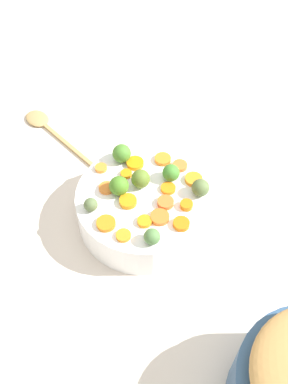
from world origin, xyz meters
TOP-DOWN VIEW (x-y plane):
  - tabletop at (0.00, 0.00)m, footprint 2.40×2.40m
  - serving_bowl_carrots at (-0.01, -0.05)m, footprint 0.29×0.29m
  - carrot_slice_0 at (0.05, -0.15)m, footprint 0.05×0.05m
  - carrot_slice_1 at (0.03, 0.00)m, footprint 0.03×0.03m
  - carrot_slice_2 at (0.03, 0.06)m, footprint 0.03×0.03m
  - carrot_slice_3 at (-0.02, -0.15)m, footprint 0.04×0.04m
  - carrot_slice_4 at (-0.13, -0.04)m, footprint 0.03×0.03m
  - carrot_slice_5 at (0.08, -0.11)m, footprint 0.04×0.04m
  - carrot_slice_6 at (-0.07, -0.15)m, footprint 0.05×0.05m
  - carrot_slice_7 at (0.06, -0.01)m, footprint 0.05×0.05m
  - carrot_slice_8 at (-0.02, 0.03)m, footprint 0.04×0.04m
  - carrot_slice_9 at (-0.11, -0.00)m, footprint 0.05×0.05m
  - carrot_slice_10 at (0.01, -0.10)m, footprint 0.05×0.05m
  - carrot_slice_11 at (0.09, -0.07)m, footprint 0.05×0.05m
  - carrot_slice_12 at (-0.04, -0.03)m, footprint 0.04×0.04m
  - carrot_slice_13 at (-0.06, -0.10)m, footprint 0.05×0.05m
  - carrot_slice_14 at (-0.08, -0.07)m, footprint 0.04×0.04m
  - carrot_slice_15 at (-0.03, -0.10)m, footprint 0.05×0.05m
  - brussels_sprout_0 at (-0.02, -0.00)m, footprint 0.04×0.04m
  - brussels_sprout_1 at (0.07, 0.02)m, footprint 0.04×0.04m
  - brussels_sprout_2 at (0.01, -0.04)m, footprint 0.04×0.04m
  - brussels_sprout_3 at (0.02, -0.16)m, footprint 0.04×0.04m
  - brussels_sprout_4 at (-0.12, -0.10)m, footprint 0.03×0.03m
  - brussels_sprout_5 at (-0.08, 0.04)m, footprint 0.03×0.03m
  - brussels_sprout_6 at (0.05, -0.10)m, footprint 0.04×0.04m
  - wooden_spoon at (0.20, 0.28)m, footprint 0.19×0.28m

SIDE VIEW (x-z plane):
  - tabletop at x=0.00m, z-range 0.00..0.02m
  - wooden_spoon at x=0.20m, z-range 0.02..0.03m
  - serving_bowl_carrots at x=-0.01m, z-range 0.02..0.10m
  - carrot_slice_8 at x=-0.02m, z-range 0.10..0.11m
  - carrot_slice_10 at x=0.01m, z-range 0.10..0.11m
  - carrot_slice_4 at x=-0.13m, z-range 0.10..0.11m
  - carrot_slice_1 at x=0.03m, z-range 0.10..0.11m
  - carrot_slice_2 at x=0.03m, z-range 0.10..0.11m
  - carrot_slice_0 at x=0.05m, z-range 0.10..0.11m
  - carrot_slice_14 at x=-0.08m, z-range 0.10..0.11m
  - carrot_slice_5 at x=0.08m, z-range 0.10..0.11m
  - carrot_slice_11 at x=0.09m, z-range 0.10..0.11m
  - carrot_slice_9 at x=-0.11m, z-range 0.10..0.11m
  - carrot_slice_7 at x=0.06m, z-range 0.10..0.11m
  - carrot_slice_13 at x=-0.06m, z-range 0.10..0.11m
  - carrot_slice_6 at x=-0.07m, z-range 0.10..0.11m
  - carrot_slice_12 at x=-0.04m, z-range 0.10..0.11m
  - carrot_slice_15 at x=-0.03m, z-range 0.10..0.11m
  - carrot_slice_3 at x=-0.02m, z-range 0.10..0.12m
  - brussels_sprout_5 at x=-0.08m, z-range 0.10..0.13m
  - brussels_sprout_4 at x=-0.12m, z-range 0.10..0.14m
  - brussels_sprout_3 at x=0.02m, z-range 0.10..0.14m
  - brussels_sprout_6 at x=0.05m, z-range 0.10..0.14m
  - brussels_sprout_2 at x=0.01m, z-range 0.10..0.14m
  - brussels_sprout_1 at x=0.07m, z-range 0.10..0.15m
  - brussels_sprout_0 at x=-0.02m, z-range 0.10..0.15m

